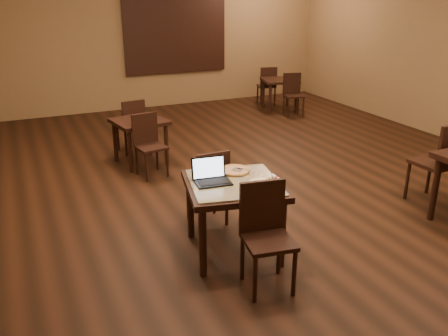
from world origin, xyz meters
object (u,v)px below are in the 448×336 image
chair_main_far (210,184)px  laptop (211,176)px  pizza_pan (234,171)px  other_table_a (280,84)px  other_table_a_chair_near (293,92)px  other_table_b_chair_far (132,123)px  other_table_b_chair_near (148,141)px  chair_main_near (265,229)px  other_table_b (140,127)px  tiled_table (234,191)px  other_table_a_chair_far (267,84)px  other_table_c_chair_far (442,159)px

chair_main_far → laptop: 0.64m
pizza_pan → laptop: bearing=-156.9°
other_table_a → other_table_a_chair_near: bearing=-73.6°
other_table_b_chair_far → other_table_b_chair_near: bearing=79.2°
chair_main_near → other_table_b: size_ratio=1.15×
tiled_table → other_table_a: 6.14m
pizza_pan → other_table_b: (-0.29, 2.71, -0.20)m
other_table_a_chair_near → other_table_a_chair_far: size_ratio=1.00×
chair_main_far → other_table_a: (3.51, 4.42, 0.05)m
other_table_a_chair_far → other_table_b_chair_near: other_table_b_chair_near is taller
laptop → pizza_pan: bearing=29.9°
laptop → other_table_a: 6.18m
laptop → other_table_c_chair_far: 2.98m
chair_main_near → tiled_table: bearing=100.3°
other_table_a_chair_near → other_table_b_chair_far: size_ratio=0.99×
chair_main_far → other_table_c_chair_far: (2.76, -0.65, 0.09)m
other_table_b → other_table_b_chair_far: other_table_b_chair_far is taller
tiled_table → pizza_pan: 0.29m
pizza_pan → other_table_a_chair_far: size_ratio=0.37×
other_table_a → other_table_c_chair_far: other_table_c_chair_far is taller
other_table_a → other_table_b: (-3.68, -2.09, 0.01)m
chair_main_near → chair_main_far: chair_main_near is taller
laptop → pizza_pan: laptop is taller
laptop → other_table_b_chair_near: 2.35m
other_table_a_chair_near → other_table_c_chair_far: (-0.77, -4.56, 0.11)m
other_table_a_chair_near → other_table_b: 4.02m
other_table_a → other_table_b_chair_far: size_ratio=0.99×
other_table_a_chair_far → other_table_b: (-3.66, -2.60, 0.07)m
other_table_c_chair_far → other_table_a: bearing=-101.5°
other_table_a_chair_near → other_table_a_chair_far: (-0.04, 1.02, 0.00)m
other_table_a_chair_far → laptop: bearing=70.2°
other_table_b → other_table_c_chair_far: (2.93, -2.98, 0.03)m
other_table_b_chair_near → pizza_pan: bearing=-91.6°
other_table_b_chair_near → other_table_b_chair_far: size_ratio=1.00×
other_table_a_chair_far → other_table_c_chair_far: size_ratio=0.82×
pizza_pan → other_table_b: size_ratio=0.39×
other_table_a_chair_near → other_table_c_chair_far: other_table_c_chair_far is taller
other_table_a_chair_near → other_table_b_chair_far: other_table_b_chair_far is taller
tiled_table → laptop: size_ratio=3.01×
tiled_table → other_table_b_chair_near: other_table_b_chair_near is taller
other_table_a → chair_main_far: bearing=-114.2°
other_table_b → other_table_c_chair_far: other_table_c_chair_far is taller
tiled_table → other_table_b: bearing=105.3°
laptop → other_table_b_chair_far: laptop is taller
other_table_a_chair_near → other_table_b_chair_near: other_table_b_chair_near is taller
laptop → chair_main_far: bearing=75.4°
chair_main_far → other_table_a_chair_far: (3.49, 4.93, -0.01)m
other_table_b_chair_near → laptop: bearing=-99.9°
tiled_table → other_table_c_chair_far: other_table_c_chair_far is taller
laptop → other_table_b: 2.86m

